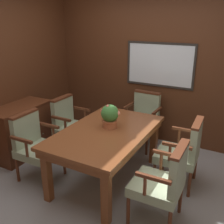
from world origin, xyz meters
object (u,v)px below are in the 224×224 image
Objects in this scene: dining_table at (106,137)px; chair_head_far at (143,117)px; chair_right_far at (183,150)px; chair_left_far at (70,123)px; chair_right_near at (164,181)px; chair_left_near at (35,143)px; potted_plant at (110,116)px; sideboard_cabinet at (22,130)px.

dining_table is 1.22m from chair_head_far.
chair_right_far is 1.81m from chair_left_far.
chair_left_near is at bearing -90.77° from chair_right_near.
potted_plant is (0.88, 0.50, 0.39)m from chair_left_near.
chair_right_near is 0.76m from chair_right_far.
chair_left_near is 2.87× the size of potted_plant.
chair_right_near is at bearing -23.40° from dining_table.
chair_right_far is at bearing -40.43° from chair_head_far.
chair_left_near is 1.08m from potted_plant.
chair_head_far is (0.02, 1.21, -0.13)m from dining_table.
chair_right_near is 1.83m from chair_head_far.
potted_plant is at bearing 4.68° from sideboard_cabinet.
chair_left_far is at bearing 33.21° from sideboard_cabinet.
sideboard_cabinet reaches higher than dining_table.
chair_head_far is at bearing 88.42° from potted_plant.
chair_right_near is 1.00× the size of chair_right_far.
dining_table is 1.78× the size of chair_right_near.
chair_left_near is 1.00× the size of chair_left_far.
chair_right_far is 1.00× the size of chair_left_far.
chair_right_near is at bearing -28.45° from potted_plant.
chair_right_far is at bearing -90.58° from chair_left_far.
sideboard_cabinet is at bearing 123.74° from chair_left_far.
chair_right_far and chair_left_far have the same top height.
chair_head_far is 1.17m from potted_plant.
chair_right_near is 2.87× the size of potted_plant.
chair_left_far is (-0.90, 0.40, -0.13)m from dining_table.
chair_left_far is at bearing -135.76° from chair_head_far.
chair_left_near is at bearing -150.16° from potted_plant.
chair_right_near and chair_left_far have the same top height.
sideboard_cabinet is (-0.65, -0.42, -0.10)m from chair_left_far.
chair_right_near is 1.00× the size of chair_left_near.
chair_left_far reaches higher than dining_table.
chair_left_near is at bearing -178.33° from chair_left_far.
sideboard_cabinet is (-2.45, 0.37, -0.10)m from chair_right_near.
chair_left_far is at bearing 161.59° from potted_plant.
chair_left_near and chair_left_far have the same top height.
chair_left_near is 1.00× the size of chair_head_far.
chair_left_near is at bearing -116.43° from chair_head_far.
dining_table is 1.78× the size of chair_right_far.
chair_left_near is (-0.88, -0.40, -0.13)m from dining_table.
chair_head_far is (-0.88, 1.60, 0.00)m from chair_right_near.
chair_head_far is at bearing -152.12° from chair_right_near.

